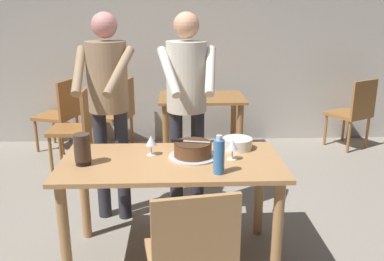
{
  "coord_description": "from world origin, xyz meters",
  "views": [
    {
      "loc": [
        0.04,
        -2.64,
        1.75
      ],
      "look_at": [
        0.15,
        0.2,
        0.9
      ],
      "focal_mm": 38.6,
      "sensor_mm": 36.0,
      "label": 1
    }
  ],
  "objects": [
    {
      "name": "cake_knife",
      "position": [
        0.08,
        0.07,
        0.87
      ],
      "size": [
        0.27,
        0.08,
        0.02
      ],
      "color": "silver",
      "rests_on": "cake_on_platter"
    },
    {
      "name": "hurricane_lamp",
      "position": [
        -0.58,
        -0.05,
        0.86
      ],
      "size": [
        0.11,
        0.11,
        0.21
      ],
      "color": "black",
      "rests_on": "main_dining_table"
    },
    {
      "name": "person_standing_beside",
      "position": [
        -0.51,
        0.62,
        1.08
      ],
      "size": [
        0.46,
        0.57,
        1.72
      ],
      "color": "#2D2D38",
      "rests_on": "ground_plane"
    },
    {
      "name": "background_chair_0",
      "position": [
        -1.41,
        2.44,
        0.49
      ],
      "size": [
        0.56,
        0.56,
        0.9
      ],
      "color": "#9E6633",
      "rests_on": "ground_plane"
    },
    {
      "name": "water_bottle",
      "position": [
        0.3,
        -0.24,
        0.86
      ],
      "size": [
        0.07,
        0.07,
        0.25
      ],
      "color": "#387AC6",
      "rests_on": "main_dining_table"
    },
    {
      "name": "wine_glass_far",
      "position": [
        0.41,
        0.0,
        0.85
      ],
      "size": [
        0.08,
        0.08,
        0.14
      ],
      "color": "silver",
      "rests_on": "main_dining_table"
    },
    {
      "name": "person_cutting_cake",
      "position": [
        0.12,
        0.59,
        1.08
      ],
      "size": [
        0.46,
        0.57,
        1.72
      ],
      "color": "#2D2D38",
      "rests_on": "ground_plane"
    },
    {
      "name": "cake_on_platter",
      "position": [
        0.15,
        0.05,
        0.8
      ],
      "size": [
        0.34,
        0.34,
        0.11
      ],
      "color": "silver",
      "rests_on": "main_dining_table"
    },
    {
      "name": "main_dining_table",
      "position": [
        0.0,
        0.0,
        0.63
      ],
      "size": [
        1.51,
        0.75,
        0.75
      ],
      "color": "tan",
      "rests_on": "ground_plane"
    },
    {
      "name": "background_chair_3",
      "position": [
        -1.08,
        1.84,
        0.49
      ],
      "size": [
        0.44,
        0.44,
        0.9
      ],
      "color": "#9E6633",
      "rests_on": "ground_plane"
    },
    {
      "name": "background_chair_2",
      "position": [
        2.28,
        2.34,
        0.49
      ],
      "size": [
        0.6,
        0.6,
        0.9
      ],
      "color": "#9E6633",
      "rests_on": "ground_plane"
    },
    {
      "name": "background_table",
      "position": [
        0.34,
        2.13,
        0.58
      ],
      "size": [
        1.0,
        0.7,
        0.74
      ],
      "color": "#9E6633",
      "rests_on": "ground_plane"
    },
    {
      "name": "chair_near_side",
      "position": [
        0.11,
        -0.75,
        0.49
      ],
      "size": [
        0.51,
        0.51,
        0.9
      ],
      "color": "tan",
      "rests_on": "ground_plane"
    },
    {
      "name": "wine_glass_near",
      "position": [
        -0.14,
        0.11,
        0.85
      ],
      "size": [
        0.08,
        0.08,
        0.14
      ],
      "color": "silver",
      "rests_on": "main_dining_table"
    },
    {
      "name": "back_wall",
      "position": [
        0.0,
        2.83,
        1.35
      ],
      "size": [
        10.0,
        0.12,
        2.7
      ],
      "primitive_type": "cube",
      "color": "#BCB7AD",
      "rests_on": "ground_plane"
    },
    {
      "name": "background_chair_1",
      "position": [
        -0.7,
        2.42,
        0.49
      ],
      "size": [
        0.54,
        0.54,
        0.9
      ],
      "color": "#9E6633",
      "rests_on": "ground_plane"
    },
    {
      "name": "plate_stack",
      "position": [
        0.48,
        0.22,
        0.79
      ],
      "size": [
        0.22,
        0.22,
        0.08
      ],
      "color": "white",
      "rests_on": "main_dining_table"
    },
    {
      "name": "ground_plane",
      "position": [
        0.0,
        0.0,
        0.0
      ],
      "size": [
        14.0,
        14.0,
        0.0
      ],
      "primitive_type": "plane",
      "color": "gray"
    }
  ]
}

